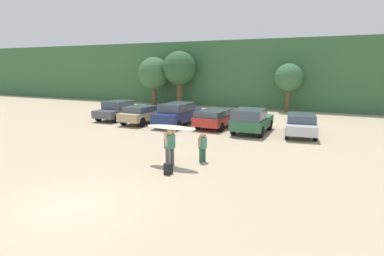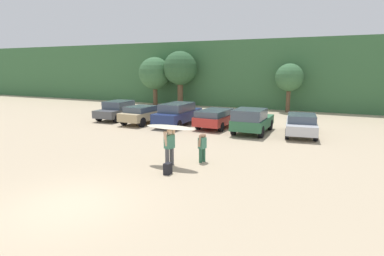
{
  "view_description": "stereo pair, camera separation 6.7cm",
  "coord_description": "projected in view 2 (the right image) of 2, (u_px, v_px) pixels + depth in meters",
  "views": [
    {
      "loc": [
        7.2,
        -6.64,
        4.15
      ],
      "look_at": [
        0.2,
        8.39,
        0.99
      ],
      "focal_mm": 29.74,
      "sensor_mm": 36.0,
      "label": 1
    },
    {
      "loc": [
        7.26,
        -6.61,
        4.15
      ],
      "look_at": [
        0.2,
        8.39,
        0.99
      ],
      "focal_mm": 29.74,
      "sensor_mm": 36.0,
      "label": 2
    }
  ],
  "objects": [
    {
      "name": "parked_car_red",
      "position": [
        218.0,
        117.0,
        22.31
      ],
      "size": [
        2.14,
        4.82,
        1.3
      ],
      "rotation": [
        0.0,
        0.0,
        1.51
      ],
      "color": "#B72D28",
      "rests_on": "ground_plane"
    },
    {
      "name": "backpack_dropped",
      "position": [
        168.0,
        169.0,
        12.55
      ],
      "size": [
        0.24,
        0.34,
        0.45
      ],
      "color": "black",
      "rests_on": "ground_plane"
    },
    {
      "name": "parked_car_tan",
      "position": [
        143.0,
        114.0,
        23.82
      ],
      "size": [
        1.96,
        4.16,
        1.34
      ],
      "rotation": [
        0.0,
        0.0,
        1.53
      ],
      "color": "tan",
      "rests_on": "ground_plane"
    },
    {
      "name": "surfboard_cream",
      "position": [
        170.0,
        127.0,
        13.36
      ],
      "size": [
        2.29,
        0.66,
        0.13
      ],
      "rotation": [
        0.0,
        0.0,
        3.14
      ],
      "color": "beige"
    },
    {
      "name": "ground_plane",
      "position": [
        69.0,
        206.0,
        9.69
      ],
      "size": [
        120.0,
        120.0,
        0.0
      ],
      "primitive_type": "plane",
      "color": "tan"
    },
    {
      "name": "tree_center",
      "position": [
        180.0,
        69.0,
        33.83
      ],
      "size": [
        3.57,
        3.57,
        5.87
      ],
      "color": "brown",
      "rests_on": "ground_plane"
    },
    {
      "name": "parked_car_forest_green",
      "position": [
        252.0,
        120.0,
        20.2
      ],
      "size": [
        1.96,
        3.99,
        1.63
      ],
      "rotation": [
        0.0,
        0.0,
        1.57
      ],
      "color": "#2D6642",
      "rests_on": "ground_plane"
    },
    {
      "name": "hillside_ridge",
      "position": [
        275.0,
        73.0,
        36.96
      ],
      "size": [
        108.0,
        12.0,
        6.92
      ],
      "primitive_type": "cube",
      "color": "#38663D",
      "rests_on": "ground_plane"
    },
    {
      "name": "tree_far_right",
      "position": [
        289.0,
        78.0,
        29.43
      ],
      "size": [
        2.58,
        2.58,
        4.53
      ],
      "color": "brown",
      "rests_on": "ground_plane"
    },
    {
      "name": "parked_car_dark_gray",
      "position": [
        118.0,
        110.0,
        25.73
      ],
      "size": [
        2.0,
        4.15,
        1.49
      ],
      "rotation": [
        0.0,
        0.0,
        1.61
      ],
      "color": "#4C4F54",
      "rests_on": "ground_plane"
    },
    {
      "name": "person_child",
      "position": [
        202.0,
        146.0,
        14.04
      ],
      "size": [
        0.32,
        0.53,
        1.32
      ],
      "rotation": [
        0.0,
        0.0,
        2.85
      ],
      "color": "#26593F",
      "rests_on": "ground_plane"
    },
    {
      "name": "parked_car_silver",
      "position": [
        301.0,
        124.0,
        19.57
      ],
      "size": [
        2.3,
        4.47,
        1.35
      ],
      "rotation": [
        0.0,
        0.0,
        1.7
      ],
      "color": "silver",
      "rests_on": "ground_plane"
    },
    {
      "name": "tree_center_left",
      "position": [
        155.0,
        74.0,
        34.98
      ],
      "size": [
        3.52,
        3.52,
        5.27
      ],
      "color": "brown",
      "rests_on": "ground_plane"
    },
    {
      "name": "person_adult",
      "position": [
        169.0,
        145.0,
        13.53
      ],
      "size": [
        0.39,
        0.69,
        1.59
      ],
      "rotation": [
        0.0,
        0.0,
        2.85
      ],
      "color": "#4C4C51",
      "rests_on": "ground_plane"
    },
    {
      "name": "parked_car_navy",
      "position": [
        178.0,
        114.0,
        23.01
      ],
      "size": [
        1.86,
        4.7,
        1.63
      ],
      "rotation": [
        0.0,
        0.0,
        1.58
      ],
      "color": "navy",
      "rests_on": "ground_plane"
    }
  ]
}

